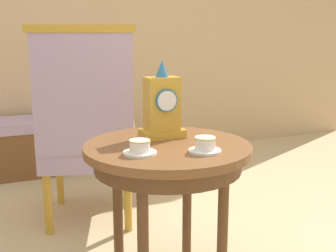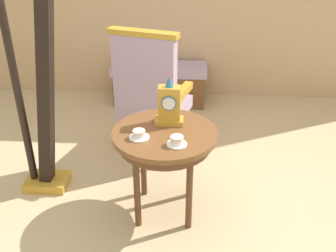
{
  "view_description": "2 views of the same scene",
  "coord_description": "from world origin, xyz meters",
  "px_view_note": "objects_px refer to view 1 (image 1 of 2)",
  "views": [
    {
      "loc": [
        -0.64,
        -1.51,
        1.1
      ],
      "look_at": [
        0.05,
        0.14,
        0.71
      ],
      "focal_mm": 45.91,
      "sensor_mm": 36.0,
      "label": 1
    },
    {
      "loc": [
        0.19,
        -2.14,
        1.87
      ],
      "look_at": [
        0.04,
        0.03,
        0.71
      ],
      "focal_mm": 41.57,
      "sensor_mm": 36.0,
      "label": 2
    }
  ],
  "objects_px": {
    "teacup_right": "(205,145)",
    "mantel_clock": "(162,107)",
    "window_bench": "(57,143)",
    "armchair": "(87,125)",
    "side_table": "(168,162)",
    "teacup_left": "(140,148)"
  },
  "relations": [
    {
      "from": "teacup_right",
      "to": "mantel_clock",
      "type": "height_order",
      "value": "mantel_clock"
    },
    {
      "from": "mantel_clock",
      "to": "window_bench",
      "type": "bearing_deg",
      "value": 97.11
    },
    {
      "from": "mantel_clock",
      "to": "armchair",
      "type": "height_order",
      "value": "armchair"
    },
    {
      "from": "armchair",
      "to": "side_table",
      "type": "bearing_deg",
      "value": -77.13
    },
    {
      "from": "side_table",
      "to": "mantel_clock",
      "type": "distance_m",
      "value": 0.24
    },
    {
      "from": "teacup_left",
      "to": "teacup_right",
      "type": "distance_m",
      "value": 0.25
    },
    {
      "from": "mantel_clock",
      "to": "window_bench",
      "type": "distance_m",
      "value": 1.86
    },
    {
      "from": "teacup_right",
      "to": "window_bench",
      "type": "distance_m",
      "value": 2.11
    },
    {
      "from": "mantel_clock",
      "to": "window_bench",
      "type": "height_order",
      "value": "mantel_clock"
    },
    {
      "from": "side_table",
      "to": "mantel_clock",
      "type": "xyz_separation_m",
      "value": [
        0.02,
        0.12,
        0.21
      ]
    },
    {
      "from": "armchair",
      "to": "teacup_left",
      "type": "bearing_deg",
      "value": -88.68
    },
    {
      "from": "teacup_left",
      "to": "armchair",
      "type": "height_order",
      "value": "armchair"
    },
    {
      "from": "teacup_left",
      "to": "mantel_clock",
      "type": "relative_size",
      "value": 0.38
    },
    {
      "from": "teacup_right",
      "to": "side_table",
      "type": "bearing_deg",
      "value": 117.38
    },
    {
      "from": "teacup_left",
      "to": "mantel_clock",
      "type": "height_order",
      "value": "mantel_clock"
    },
    {
      "from": "window_bench",
      "to": "side_table",
      "type": "bearing_deg",
      "value": -84.0
    },
    {
      "from": "mantel_clock",
      "to": "window_bench",
      "type": "xyz_separation_m",
      "value": [
        -0.22,
        1.76,
        -0.56
      ]
    },
    {
      "from": "teacup_left",
      "to": "side_table",
      "type": "bearing_deg",
      "value": 32.29
    },
    {
      "from": "side_table",
      "to": "mantel_clock",
      "type": "relative_size",
      "value": 2.07
    },
    {
      "from": "teacup_left",
      "to": "teacup_right",
      "type": "relative_size",
      "value": 1.02
    },
    {
      "from": "side_table",
      "to": "armchair",
      "type": "distance_m",
      "value": 0.78
    },
    {
      "from": "side_table",
      "to": "teacup_right",
      "type": "bearing_deg",
      "value": -62.62
    }
  ]
}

